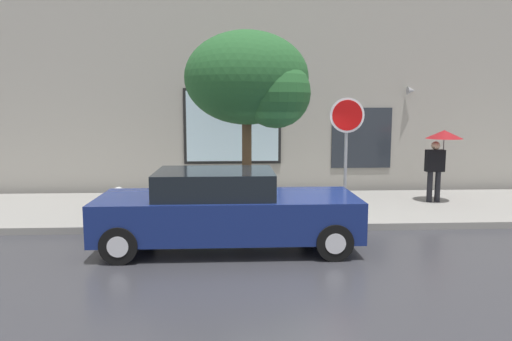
{
  "coord_description": "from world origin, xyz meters",
  "views": [
    {
      "loc": [
        -1.19,
        -8.54,
        2.57
      ],
      "look_at": [
        -0.67,
        1.8,
        1.2
      ],
      "focal_mm": 32.82,
      "sensor_mm": 36.0,
      "label": 1
    }
  ],
  "objects_px": {
    "parked_car": "(226,210)",
    "street_tree": "(252,82)",
    "fire_hydrant": "(119,204)",
    "stop_sign": "(347,134)",
    "pedestrian_with_umbrella": "(441,146)"
  },
  "relations": [
    {
      "from": "parked_car",
      "to": "pedestrian_with_umbrella",
      "type": "relative_size",
      "value": 2.52
    },
    {
      "from": "parked_car",
      "to": "fire_hydrant",
      "type": "height_order",
      "value": "parked_car"
    },
    {
      "from": "fire_hydrant",
      "to": "stop_sign",
      "type": "distance_m",
      "value": 5.17
    },
    {
      "from": "parked_car",
      "to": "street_tree",
      "type": "height_order",
      "value": "street_tree"
    },
    {
      "from": "street_tree",
      "to": "stop_sign",
      "type": "relative_size",
      "value": 1.56
    },
    {
      "from": "parked_car",
      "to": "pedestrian_with_umbrella",
      "type": "distance_m",
      "value": 6.49
    },
    {
      "from": "fire_hydrant",
      "to": "pedestrian_with_umbrella",
      "type": "relative_size",
      "value": 0.4
    },
    {
      "from": "parked_car",
      "to": "street_tree",
      "type": "bearing_deg",
      "value": 73.94
    },
    {
      "from": "fire_hydrant",
      "to": "street_tree",
      "type": "distance_m",
      "value": 3.96
    },
    {
      "from": "parked_car",
      "to": "street_tree",
      "type": "xyz_separation_m",
      "value": [
        0.59,
        2.03,
        2.45
      ]
    },
    {
      "from": "street_tree",
      "to": "stop_sign",
      "type": "bearing_deg",
      "value": -11.5
    },
    {
      "from": "pedestrian_with_umbrella",
      "to": "street_tree",
      "type": "relative_size",
      "value": 0.45
    },
    {
      "from": "parked_car",
      "to": "pedestrian_with_umbrella",
      "type": "xyz_separation_m",
      "value": [
        5.51,
        3.31,
        0.9
      ]
    },
    {
      "from": "pedestrian_with_umbrella",
      "to": "street_tree",
      "type": "xyz_separation_m",
      "value": [
        -4.92,
        -1.28,
        1.54
      ]
    },
    {
      "from": "pedestrian_with_umbrella",
      "to": "stop_sign",
      "type": "bearing_deg",
      "value": -149.65
    }
  ]
}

